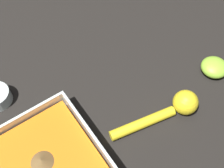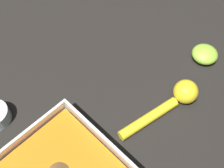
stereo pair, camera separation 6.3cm
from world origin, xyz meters
name	(u,v)px [view 1 (the left image)]	position (x,y,z in m)	size (l,w,h in m)	color
ground_plane	(50,158)	(0.00, 0.00, 0.00)	(4.00, 4.00, 0.00)	black
square_dish	(43,165)	(-0.01, 0.02, 0.02)	(0.22, 0.22, 0.05)	silver
lemon_squeezer	(172,109)	(-0.07, -0.28, 0.02)	(0.08, 0.21, 0.06)	yellow
lemon_half	(214,68)	(-0.04, -0.45, 0.02)	(0.07, 0.07, 0.04)	#93CC38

